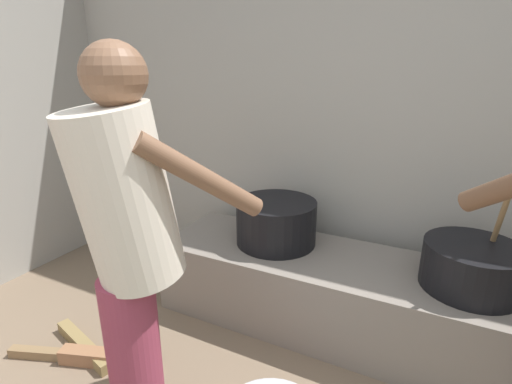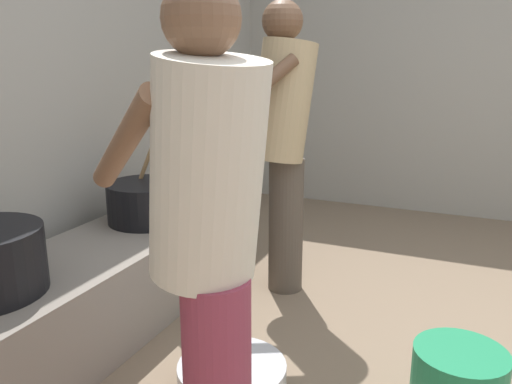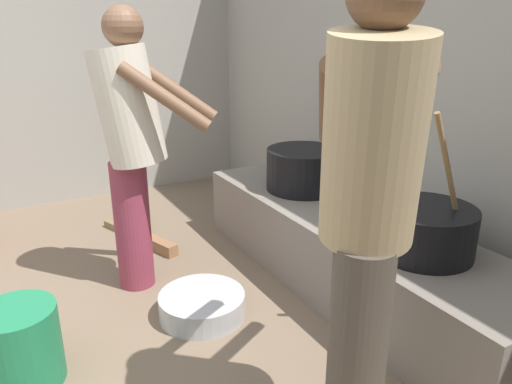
% 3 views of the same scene
% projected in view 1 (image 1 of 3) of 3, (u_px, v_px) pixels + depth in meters
% --- Properties ---
extents(block_enclosure_rear, '(5.56, 0.20, 2.40)m').
position_uv_depth(block_enclosure_rear, '(440.00, 113.00, 2.14)').
color(block_enclosure_rear, '#9E998E').
rests_on(block_enclosure_rear, ground_plane).
extents(hearth_ledge, '(2.28, 0.60, 0.44)m').
position_uv_depth(hearth_ledge, '(356.00, 299.00, 2.12)').
color(hearth_ledge, slate).
rests_on(hearth_ledge, ground_plane).
extents(cooking_pot_main, '(0.45, 0.45, 0.68)m').
position_uv_depth(cooking_pot_main, '(472.00, 266.00, 1.80)').
color(cooking_pot_main, black).
rests_on(cooking_pot_main, hearth_ledge).
extents(cooking_pot_secondary, '(0.47, 0.47, 0.26)m').
position_uv_depth(cooking_pot_secondary, '(276.00, 222.00, 2.27)').
color(cooking_pot_secondary, black).
rests_on(cooking_pot_secondary, hearth_ledge).
extents(cook_in_cream_shirt, '(0.61, 0.71, 1.53)m').
position_uv_depth(cook_in_cream_shirt, '(131.00, 243.00, 1.32)').
color(cook_in_cream_shirt, '#8C3347').
rests_on(cook_in_cream_shirt, ground_plane).
extents(firewood_pile, '(0.76, 0.32, 0.08)m').
position_uv_depth(firewood_pile, '(89.00, 354.00, 1.98)').
color(firewood_pile, olive).
rests_on(firewood_pile, ground_plane).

